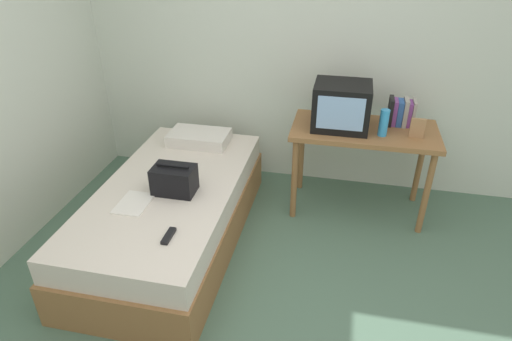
# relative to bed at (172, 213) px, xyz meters

# --- Properties ---
(ground_plane) EXTENTS (8.00, 8.00, 0.00)m
(ground_plane) POSITION_rel_bed_xyz_m (0.81, -0.74, -0.25)
(ground_plane) COLOR #4C6B56
(wall_back) EXTENTS (5.20, 0.10, 2.60)m
(wall_back) POSITION_rel_bed_xyz_m (0.81, 1.26, 1.05)
(wall_back) COLOR silver
(wall_back) RESTS_ON ground
(bed) EXTENTS (1.00, 2.00, 0.51)m
(bed) POSITION_rel_bed_xyz_m (0.00, 0.00, 0.00)
(bed) COLOR olive
(bed) RESTS_ON ground
(desk) EXTENTS (1.16, 0.60, 0.77)m
(desk) POSITION_rel_bed_xyz_m (1.40, 0.75, 0.42)
(desk) COLOR olive
(desk) RESTS_ON ground
(tv) EXTENTS (0.44, 0.39, 0.36)m
(tv) POSITION_rel_bed_xyz_m (1.19, 0.74, 0.70)
(tv) COLOR black
(tv) RESTS_ON desk
(water_bottle) EXTENTS (0.07, 0.07, 0.21)m
(water_bottle) POSITION_rel_bed_xyz_m (1.53, 0.65, 0.63)
(water_bottle) COLOR #3399DB
(water_bottle) RESTS_ON desk
(book_row) EXTENTS (0.20, 0.17, 0.22)m
(book_row) POSITION_rel_bed_xyz_m (1.67, 0.89, 0.63)
(book_row) COLOR black
(book_row) RESTS_ON desk
(picture_frame) EXTENTS (0.11, 0.02, 0.16)m
(picture_frame) POSITION_rel_bed_xyz_m (1.78, 0.66, 0.60)
(picture_frame) COLOR #9E754C
(picture_frame) RESTS_ON desk
(pillow) EXTENTS (0.52, 0.32, 0.10)m
(pillow) POSITION_rel_bed_xyz_m (-0.01, 0.72, 0.31)
(pillow) COLOR silver
(pillow) RESTS_ON bed
(handbag) EXTENTS (0.30, 0.20, 0.23)m
(handbag) POSITION_rel_bed_xyz_m (0.08, -0.08, 0.36)
(handbag) COLOR black
(handbag) RESTS_ON bed
(magazine) EXTENTS (0.21, 0.29, 0.01)m
(magazine) POSITION_rel_bed_xyz_m (-0.14, -0.29, 0.26)
(magazine) COLOR white
(magazine) RESTS_ON bed
(remote_dark) EXTENTS (0.04, 0.16, 0.02)m
(remote_dark) POSITION_rel_bed_xyz_m (0.23, -0.59, 0.27)
(remote_dark) COLOR black
(remote_dark) RESTS_ON bed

